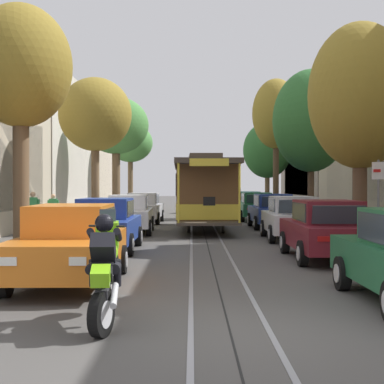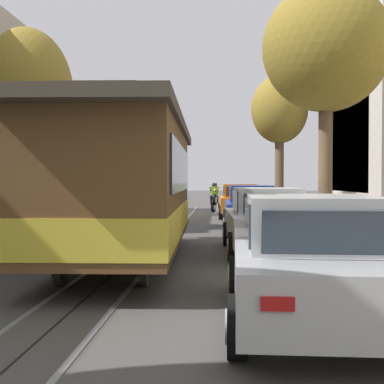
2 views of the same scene
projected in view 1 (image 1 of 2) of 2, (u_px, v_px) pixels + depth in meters
name	position (u px, v px, depth m)	size (l,w,h in m)	color
ground_plane	(202.00, 228.00, 26.42)	(160.00, 160.00, 0.00)	#4C4947
trolley_track_rails	(201.00, 224.00, 29.11)	(1.14, 54.87, 0.01)	gray
building_facade_left	(8.00, 150.00, 29.64)	(5.31, 46.57, 8.60)	beige
parked_car_orange_near_left	(70.00, 244.00, 11.28)	(2.04, 4.38, 1.58)	orange
parked_car_blue_second_left	(105.00, 224.00, 17.10)	(2.01, 4.36, 1.58)	#233D93
parked_car_white_mid_left	(128.00, 214.00, 23.36)	(2.09, 4.40, 1.58)	silver
parked_car_silver_fourth_left	(143.00, 208.00, 29.72)	(2.08, 4.40, 1.58)	#B7B7BC
parked_car_maroon_second_right	(326.00, 230.00, 15.02)	(2.01, 4.36, 1.58)	maroon
parked_car_white_mid_right	(291.00, 218.00, 20.44)	(2.07, 4.39, 1.58)	silver
parked_car_blue_fourth_right	(272.00, 211.00, 26.15)	(2.03, 4.37, 1.58)	#233D93
parked_car_green_fifth_right	(255.00, 206.00, 31.68)	(2.02, 4.37, 1.58)	#1E6038
parked_car_teal_sixth_right	(246.00, 203.00, 37.25)	(2.07, 4.39, 1.58)	#196B70
street_tree_kerb_left_near	(20.00, 69.00, 13.39)	(2.42, 2.48, 6.27)	brown
street_tree_kerb_left_second	(95.00, 115.00, 23.40)	(3.02, 2.96, 6.45)	brown
street_tree_kerb_left_mid	(115.00, 127.00, 32.24)	(3.72, 3.01, 7.04)	brown
street_tree_kerb_left_fourth	(130.00, 144.00, 41.25)	(3.26, 2.85, 6.50)	brown
street_tree_kerb_right_second	(359.00, 97.00, 17.86)	(3.27, 3.11, 7.14)	brown
street_tree_kerb_right_mid	(310.00, 121.00, 25.77)	(3.50, 3.69, 7.27)	brown
street_tree_kerb_right_fourth	(275.00, 115.00, 34.22)	(2.88, 2.85, 8.45)	#4C3826
street_tree_kerb_right_far	(267.00, 151.00, 41.49)	(3.56, 2.92, 6.61)	brown
cable_car_trolley	(203.00, 192.00, 25.38)	(2.78, 9.17, 3.28)	brown
motorcycle_with_rider	(104.00, 266.00, 7.85)	(0.56, 1.92, 1.62)	black
pedestrian_on_right_pavement	(53.00, 208.00, 27.06)	(0.55, 0.23, 1.57)	#282D38
pedestrian_crossing_far	(32.00, 210.00, 22.92)	(0.55, 0.29, 1.72)	black
street_sign_post	(378.00, 197.00, 15.52)	(0.36, 0.10, 2.68)	slate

